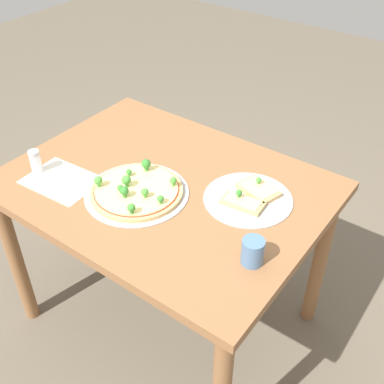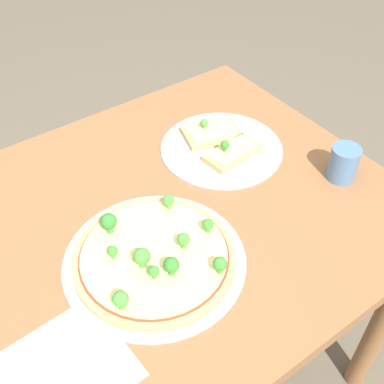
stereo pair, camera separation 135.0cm
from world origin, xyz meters
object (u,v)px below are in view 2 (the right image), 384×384
object	(u,v)px
dining_table	(148,252)
drinking_cup	(343,163)
pizza_tray_whole	(154,257)
pizza_tray_slice	(221,144)

from	to	relation	value
dining_table	drinking_cup	xyz separation A→B (m)	(-0.46, 0.15, 0.15)
drinking_cup	pizza_tray_whole	bearing A→B (deg)	-5.19
pizza_tray_slice	drinking_cup	world-z (taller)	drinking_cup
dining_table	pizza_tray_whole	distance (m)	0.16
drinking_cup	pizza_tray_slice	bearing A→B (deg)	-58.12
pizza_tray_whole	pizza_tray_slice	bearing A→B (deg)	-147.85
pizza_tray_whole	pizza_tray_slice	distance (m)	0.40
pizza_tray_whole	pizza_tray_slice	size ratio (longest dim) A/B	1.19
dining_table	pizza_tray_whole	size ratio (longest dim) A/B	3.09
pizza_tray_whole	drinking_cup	distance (m)	0.50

